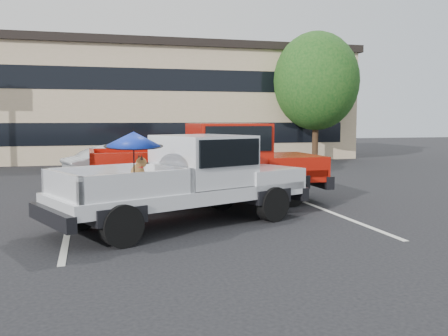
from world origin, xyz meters
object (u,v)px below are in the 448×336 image
(red_pickup, at_px, (220,160))
(silver_sedan, at_px, (130,166))
(silver_pickup, at_px, (194,174))
(tree_back, at_px, (222,86))
(tree_right, at_px, (316,81))

(red_pickup, xyz_separation_m, silver_sedan, (-2.09, 3.76, -0.46))
(silver_pickup, distance_m, silver_sedan, 6.22)
(silver_sedan, bearing_deg, red_pickup, -167.12)
(tree_back, relative_size, red_pickup, 1.11)
(tree_right, height_order, silver_sedan, tree_right)
(silver_pickup, distance_m, red_pickup, 2.67)
(silver_pickup, xyz_separation_m, red_pickup, (1.20, 2.39, 0.10))
(tree_back, bearing_deg, silver_pickup, -106.30)
(silver_pickup, bearing_deg, silver_sedan, 75.32)
(tree_back, xyz_separation_m, red_pickup, (-5.20, -19.50, -3.26))
(tree_back, bearing_deg, red_pickup, -104.93)
(tree_right, relative_size, red_pickup, 1.06)
(tree_back, distance_m, silver_sedan, 17.74)
(red_pickup, bearing_deg, tree_right, 54.35)
(tree_right, xyz_separation_m, red_pickup, (-8.20, -11.50, -3.05))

